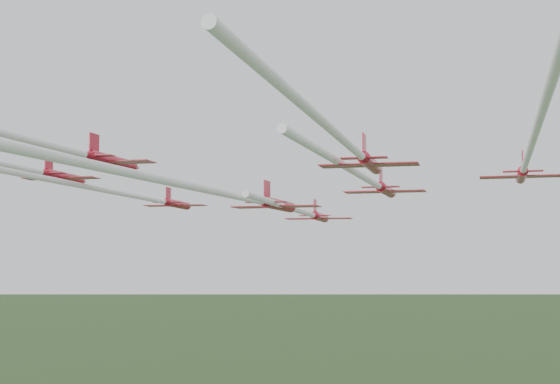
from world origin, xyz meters
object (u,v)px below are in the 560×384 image
Objects in this scene: jet_row2_left at (140,197)px; jet_row4_left at (26,139)px; jet_row3_mid at (212,191)px; jet_row3_right at (530,150)px; jet_lead at (308,213)px; jet_row2_right at (371,181)px; jet_row4_right at (351,147)px.

jet_row2_left is 27.85m from jet_row4_left.
jet_row3_mid is at bearing -52.43° from jet_row2_left.
jet_row2_left is 43.92m from jet_row3_right.
jet_row3_mid is 1.23× the size of jet_row4_left.
jet_row4_left is (5.42, -45.27, 3.42)m from jet_lead.
jet_row3_right is at bearing 16.69° from jet_row4_left.
jet_row2_right is at bearing -58.23° from jet_lead.
jet_row4_right is at bearing 6.69° from jet_row4_left.
jet_row4_right reaches higher than jet_row2_left.
jet_row3_right is 15.13m from jet_row4_right.
jet_row3_right is (35.82, -20.85, 2.70)m from jet_lead.
jet_lead is at bearing 74.76° from jet_row4_left.
jet_lead is 0.67× the size of jet_row3_right.
jet_row3_mid is (12.56, -31.87, 0.00)m from jet_lead.
jet_lead is 22.53m from jet_row2_left.
jet_row3_right is at bearing 32.45° from jet_row4_right.
jet_row4_left is at bearing -174.15° from jet_row4_right.
jet_row3_mid reaches higher than jet_lead.
jet_row4_left is at bearing -108.00° from jet_lead.
jet_row2_right is at bearing 94.55° from jet_row4_right.
jet_row4_left is 24.90m from jet_row4_right.
jet_row2_right is 0.78× the size of jet_row3_right.
jet_lead is at bearing 44.33° from jet_row2_left.
jet_row3_right reaches higher than jet_row4_right.
jet_row2_right is 36.63m from jet_row4_left.
jet_row2_left is 37.39m from jet_row4_right.
jet_lead is 34.25m from jet_row3_mid.
jet_row4_left reaches higher than jet_row2_right.
jet_row4_right reaches higher than jet_lead.
jet_row4_left is 1.24× the size of jet_row4_right.
jet_row2_left is 0.85× the size of jet_row4_left.
jet_row2_left is at bearing 137.89° from jet_row4_right.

